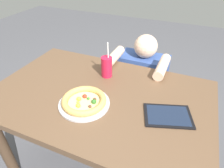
% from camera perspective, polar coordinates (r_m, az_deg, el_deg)
% --- Properties ---
extents(ground_plane, '(8.00, 8.00, 0.00)m').
position_cam_1_polar(ground_plane, '(1.74, -2.69, -22.71)').
color(ground_plane, '#4C4C51').
extents(dining_table, '(1.30, 0.84, 0.75)m').
position_cam_1_polar(dining_table, '(1.25, -3.48, -6.86)').
color(dining_table, brown).
rests_on(dining_table, ground).
extents(pizza_near, '(0.28, 0.28, 0.05)m').
position_cam_1_polar(pizza_near, '(1.10, -8.06, -4.99)').
color(pizza_near, '#B7B7BC').
rests_on(pizza_near, dining_table).
extents(drink_cup_colored, '(0.07, 0.07, 0.24)m').
position_cam_1_polar(drink_cup_colored, '(1.30, -1.55, 5.02)').
color(drink_cup_colored, red).
rests_on(drink_cup_colored, dining_table).
extents(tablet, '(0.28, 0.24, 0.01)m').
position_cam_1_polar(tablet, '(1.07, 15.86, -8.79)').
color(tablet, black).
rests_on(tablet, dining_table).
extents(diner_seated, '(0.43, 0.53, 0.90)m').
position_cam_1_polar(diner_seated, '(1.83, 8.43, -1.14)').
color(diner_seated, '#333847').
rests_on(diner_seated, ground).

